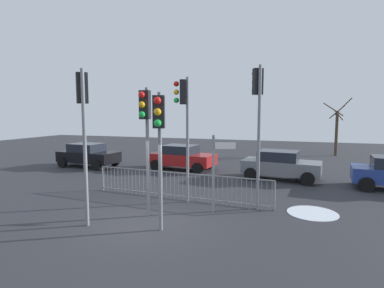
{
  "coord_description": "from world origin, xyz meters",
  "views": [
    {
      "loc": [
        4.25,
        -8.25,
        3.39
      ],
      "look_at": [
        0.42,
        3.12,
        2.17
      ],
      "focal_mm": 28.64,
      "sensor_mm": 36.0,
      "label": 1
    }
  ],
  "objects_px": {
    "direction_sign_post": "(215,169)",
    "bare_tree_left": "(337,129)",
    "traffic_light_mid_left": "(159,130)",
    "car_red_mid": "(182,157)",
    "car_grey_near": "(280,165)",
    "traffic_light_rear_left": "(184,111)",
    "car_black_far": "(88,155)",
    "traffic_light_mid_right": "(83,112)",
    "traffic_light_foreground_right": "(145,123)",
    "traffic_light_foreground_left": "(258,105)"
  },
  "relations": [
    {
      "from": "traffic_light_mid_right",
      "to": "direction_sign_post",
      "type": "height_order",
      "value": "traffic_light_mid_right"
    },
    {
      "from": "traffic_light_foreground_left",
      "to": "traffic_light_rear_left",
      "type": "height_order",
      "value": "traffic_light_foreground_left"
    },
    {
      "from": "traffic_light_foreground_left",
      "to": "car_red_mid",
      "type": "bearing_deg",
      "value": 96.27
    },
    {
      "from": "traffic_light_foreground_left",
      "to": "car_grey_near",
      "type": "bearing_deg",
      "value": 49.65
    },
    {
      "from": "traffic_light_mid_left",
      "to": "traffic_light_mid_right",
      "type": "distance_m",
      "value": 2.45
    },
    {
      "from": "traffic_light_mid_left",
      "to": "bare_tree_left",
      "type": "xyz_separation_m",
      "value": [
        6.71,
        18.86,
        -0.8
      ]
    },
    {
      "from": "traffic_light_foreground_left",
      "to": "traffic_light_foreground_right",
      "type": "bearing_deg",
      "value": -179.62
    },
    {
      "from": "car_red_mid",
      "to": "car_black_far",
      "type": "bearing_deg",
      "value": -164.41
    },
    {
      "from": "bare_tree_left",
      "to": "traffic_light_mid_left",
      "type": "bearing_deg",
      "value": -109.57
    },
    {
      "from": "direction_sign_post",
      "to": "traffic_light_mid_left",
      "type": "bearing_deg",
      "value": -130.08
    },
    {
      "from": "traffic_light_mid_right",
      "to": "car_black_far",
      "type": "bearing_deg",
      "value": 83.02
    },
    {
      "from": "traffic_light_mid_left",
      "to": "car_black_far",
      "type": "xyz_separation_m",
      "value": [
        -8.73,
        8.29,
        -2.14
      ]
    },
    {
      "from": "direction_sign_post",
      "to": "car_red_mid",
      "type": "xyz_separation_m",
      "value": [
        -3.83,
        7.02,
        -0.73
      ]
    },
    {
      "from": "traffic_light_mid_right",
      "to": "car_red_mid",
      "type": "xyz_separation_m",
      "value": [
        -0.39,
        9.39,
        -2.65
      ]
    },
    {
      "from": "direction_sign_post",
      "to": "car_black_far",
      "type": "height_order",
      "value": "direction_sign_post"
    },
    {
      "from": "car_red_mid",
      "to": "bare_tree_left",
      "type": "distance_m",
      "value": 13.57
    },
    {
      "from": "traffic_light_foreground_right",
      "to": "traffic_light_mid_right",
      "type": "height_order",
      "value": "traffic_light_mid_right"
    },
    {
      "from": "traffic_light_mid_right",
      "to": "traffic_light_rear_left",
      "type": "bearing_deg",
      "value": 13.41
    },
    {
      "from": "car_red_mid",
      "to": "bare_tree_left",
      "type": "xyz_separation_m",
      "value": [
        9.49,
        9.61,
        1.34
      ]
    },
    {
      "from": "traffic_light_mid_left",
      "to": "car_black_far",
      "type": "distance_m",
      "value": 12.22
    },
    {
      "from": "traffic_light_mid_right",
      "to": "car_black_far",
      "type": "height_order",
      "value": "traffic_light_mid_right"
    },
    {
      "from": "direction_sign_post",
      "to": "car_grey_near",
      "type": "relative_size",
      "value": 0.67
    },
    {
      "from": "traffic_light_rear_left",
      "to": "bare_tree_left",
      "type": "relative_size",
      "value": 1.03
    },
    {
      "from": "direction_sign_post",
      "to": "car_grey_near",
      "type": "height_order",
      "value": "direction_sign_post"
    },
    {
      "from": "traffic_light_foreground_left",
      "to": "traffic_light_rear_left",
      "type": "xyz_separation_m",
      "value": [
        -2.68,
        -0.14,
        -0.22
      ]
    },
    {
      "from": "traffic_light_rear_left",
      "to": "car_red_mid",
      "type": "bearing_deg",
      "value": 6.22
    },
    {
      "from": "traffic_light_mid_right",
      "to": "direction_sign_post",
      "type": "distance_m",
      "value": 4.59
    },
    {
      "from": "direction_sign_post",
      "to": "bare_tree_left",
      "type": "distance_m",
      "value": 17.58
    },
    {
      "from": "traffic_light_foreground_left",
      "to": "bare_tree_left",
      "type": "bearing_deg",
      "value": 40.79
    },
    {
      "from": "traffic_light_foreground_left",
      "to": "traffic_light_mid_left",
      "type": "relative_size",
      "value": 1.26
    },
    {
      "from": "traffic_light_mid_right",
      "to": "car_grey_near",
      "type": "xyz_separation_m",
      "value": [
        5.32,
        8.45,
        -2.65
      ]
    },
    {
      "from": "traffic_light_mid_left",
      "to": "bare_tree_left",
      "type": "distance_m",
      "value": 20.03
    },
    {
      "from": "traffic_light_mid_left",
      "to": "car_red_mid",
      "type": "height_order",
      "value": "traffic_light_mid_left"
    },
    {
      "from": "traffic_light_foreground_right",
      "to": "traffic_light_rear_left",
      "type": "relative_size",
      "value": 0.89
    },
    {
      "from": "traffic_light_mid_right",
      "to": "car_grey_near",
      "type": "bearing_deg",
      "value": 13.88
    },
    {
      "from": "traffic_light_foreground_left",
      "to": "traffic_light_mid_right",
      "type": "xyz_separation_m",
      "value": [
        -4.7,
        -3.28,
        -0.25
      ]
    },
    {
      "from": "car_red_mid",
      "to": "car_black_far",
      "type": "distance_m",
      "value": 6.02
    },
    {
      "from": "traffic_light_rear_left",
      "to": "bare_tree_left",
      "type": "distance_m",
      "value": 17.41
    },
    {
      "from": "traffic_light_mid_right",
      "to": "traffic_light_foreground_left",
      "type": "bearing_deg",
      "value": -9.0
    },
    {
      "from": "traffic_light_rear_left",
      "to": "bare_tree_left",
      "type": "height_order",
      "value": "traffic_light_rear_left"
    },
    {
      "from": "direction_sign_post",
      "to": "bare_tree_left",
      "type": "relative_size",
      "value": 0.58
    },
    {
      "from": "car_black_far",
      "to": "bare_tree_left",
      "type": "distance_m",
      "value": 18.76
    },
    {
      "from": "traffic_light_foreground_left",
      "to": "car_grey_near",
      "type": "height_order",
      "value": "traffic_light_foreground_left"
    },
    {
      "from": "car_red_mid",
      "to": "direction_sign_post",
      "type": "bearing_deg",
      "value": -55.05
    },
    {
      "from": "traffic_light_rear_left",
      "to": "car_grey_near",
      "type": "distance_m",
      "value": 6.79
    },
    {
      "from": "car_red_mid",
      "to": "car_black_far",
      "type": "height_order",
      "value": "same"
    },
    {
      "from": "traffic_light_foreground_right",
      "to": "car_red_mid",
      "type": "bearing_deg",
      "value": -81.72
    },
    {
      "from": "traffic_light_mid_right",
      "to": "traffic_light_rear_left",
      "type": "xyz_separation_m",
      "value": [
        2.02,
        3.15,
        0.03
      ]
    },
    {
      "from": "traffic_light_foreground_right",
      "to": "bare_tree_left",
      "type": "bearing_deg",
      "value": -117.51
    },
    {
      "from": "traffic_light_foreground_left",
      "to": "traffic_light_mid_left",
      "type": "height_order",
      "value": "traffic_light_foreground_left"
    }
  ]
}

